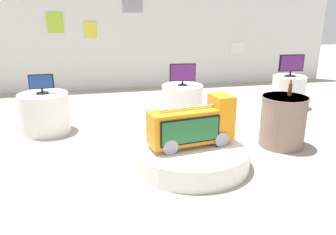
# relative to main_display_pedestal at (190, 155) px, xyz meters

# --- Properties ---
(ground_plane) EXTENTS (30.00, 30.00, 0.00)m
(ground_plane) POSITION_rel_main_display_pedestal_xyz_m (-0.16, -0.02, -0.15)
(ground_plane) COLOR #A8A091
(back_wall_display) EXTENTS (11.66, 0.13, 3.19)m
(back_wall_display) POSITION_rel_main_display_pedestal_xyz_m (-0.15, 5.16, 1.45)
(back_wall_display) COLOR silver
(back_wall_display) RESTS_ON ground
(main_display_pedestal) EXTENTS (1.64, 1.64, 0.29)m
(main_display_pedestal) POSITION_rel_main_display_pedestal_xyz_m (0.00, 0.00, 0.00)
(main_display_pedestal) COLOR white
(main_display_pedestal) RESTS_ON ground
(novelty_firetruck_tv) EXTENTS (1.22, 0.56, 0.68)m
(novelty_firetruck_tv) POSITION_rel_main_display_pedestal_xyz_m (0.02, -0.00, 0.43)
(novelty_firetruck_tv) COLOR gray
(novelty_firetruck_tv) RESTS_ON main_display_pedestal
(display_pedestal_left_rear) EXTENTS (0.73, 0.73, 0.70)m
(display_pedestal_left_rear) POSITION_rel_main_display_pedestal_xyz_m (2.97, 2.39, 0.21)
(display_pedestal_left_rear) COLOR white
(display_pedestal_left_rear) RESTS_ON ground
(tv_on_left_rear) EXTENTS (0.56, 0.24, 0.47)m
(tv_on_left_rear) POSITION_rel_main_display_pedestal_xyz_m (2.97, 2.38, 0.82)
(tv_on_left_rear) COLOR black
(tv_on_left_rear) RESTS_ON display_pedestal_left_rear
(display_pedestal_center_rear) EXTENTS (0.80, 0.80, 0.70)m
(display_pedestal_center_rear) POSITION_rel_main_display_pedestal_xyz_m (0.40, 1.99, 0.21)
(display_pedestal_center_rear) COLOR white
(display_pedestal_center_rear) RESTS_ON ground
(tv_on_center_rear) EXTENTS (0.51, 0.18, 0.42)m
(tv_on_center_rear) POSITION_rel_main_display_pedestal_xyz_m (0.41, 1.99, 0.79)
(tv_on_center_rear) COLOR black
(tv_on_center_rear) RESTS_ON display_pedestal_center_rear
(display_pedestal_right_rear) EXTENTS (0.86, 0.86, 0.70)m
(display_pedestal_right_rear) POSITION_rel_main_display_pedestal_xyz_m (-2.15, 1.87, 0.21)
(display_pedestal_right_rear) COLOR white
(display_pedestal_right_rear) RESTS_ON ground
(tv_on_right_rear) EXTENTS (0.41, 0.21, 0.34)m
(tv_on_right_rear) POSITION_rel_main_display_pedestal_xyz_m (-2.15, 1.87, 0.74)
(tv_on_right_rear) COLOR black
(tv_on_right_rear) RESTS_ON display_pedestal_right_rear
(side_table_round) EXTENTS (0.72, 0.72, 0.82)m
(side_table_round) POSITION_rel_main_display_pedestal_xyz_m (1.62, 0.36, 0.27)
(side_table_round) COLOR gray
(side_table_round) RESTS_ON ground
(bottle_on_side_table) EXTENTS (0.06, 0.06, 0.26)m
(bottle_on_side_table) POSITION_rel_main_display_pedestal_xyz_m (1.71, 0.40, 0.77)
(bottle_on_side_table) COLOR brown
(bottle_on_side_table) RESTS_ON side_table_round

